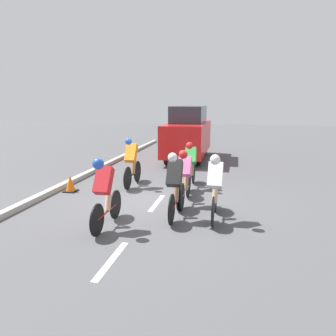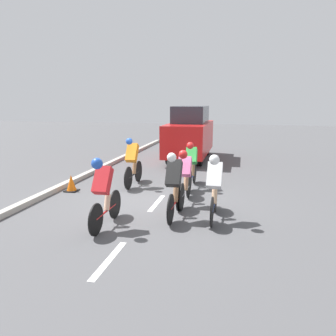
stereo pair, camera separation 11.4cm
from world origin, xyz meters
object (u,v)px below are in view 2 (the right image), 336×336
at_px(cyclist_pink, 185,176).
at_px(cyclist_white, 214,185).
at_px(cyclist_orange, 133,161).
at_px(support_car, 190,133).
at_px(cyclist_black, 174,184).
at_px(cyclist_green, 192,164).
at_px(cyclist_red, 103,190).
at_px(traffic_cone, 71,183).

xyz_separation_m(cyclist_pink, cyclist_white, (-0.82, 0.97, 0.04)).
height_order(cyclist_orange, support_car, support_car).
distance_m(cyclist_black, support_car, 7.79).
bearing_deg(cyclist_pink, cyclist_green, -87.48).
distance_m(cyclist_pink, cyclist_green, 1.67).
bearing_deg(support_car, cyclist_green, 99.52).
bearing_deg(cyclist_orange, cyclist_red, 98.70).
distance_m(cyclist_pink, cyclist_white, 1.27).
bearing_deg(cyclist_white, cyclist_pink, -49.65).
xyz_separation_m(cyclist_pink, support_car, (0.91, -6.68, 0.42)).
bearing_deg(traffic_cone, cyclist_orange, -148.42).
bearing_deg(traffic_cone, cyclist_black, 155.20).
xyz_separation_m(cyclist_orange, cyclist_black, (-1.84, 2.55, 0.01)).
bearing_deg(traffic_cone, cyclist_red, 130.72).
height_order(cyclist_red, cyclist_black, cyclist_black).
height_order(cyclist_orange, cyclist_white, cyclist_orange).
relative_size(cyclist_pink, cyclist_white, 1.03).
bearing_deg(support_car, cyclist_red, 86.94).
height_order(cyclist_black, traffic_cone, cyclist_black).
xyz_separation_m(cyclist_red, cyclist_black, (-1.31, -0.86, -0.02)).
distance_m(cyclist_orange, support_car, 5.29).
height_order(cyclist_red, traffic_cone, cyclist_red).
bearing_deg(cyclist_black, cyclist_white, -173.79).
relative_size(cyclist_green, traffic_cone, 3.46).
height_order(cyclist_orange, cyclist_pink, cyclist_orange).
bearing_deg(support_car, cyclist_black, 96.30).
relative_size(cyclist_red, cyclist_black, 1.02).
distance_m(cyclist_green, support_car, 5.10).
xyz_separation_m(cyclist_black, support_car, (0.85, -7.74, 0.38)).
height_order(cyclist_red, cyclist_white, cyclist_red).
xyz_separation_m(cyclist_orange, cyclist_pink, (-1.90, 1.49, -0.03)).
bearing_deg(cyclist_red, support_car, -93.06).
relative_size(cyclist_green, cyclist_white, 1.02).
relative_size(cyclist_red, support_car, 0.37).
distance_m(cyclist_orange, cyclist_black, 3.14).
relative_size(cyclist_black, traffic_cone, 3.33).
height_order(cyclist_pink, support_car, support_car).
bearing_deg(cyclist_orange, cyclist_green, -174.46).
bearing_deg(cyclist_pink, cyclist_white, 130.35).
relative_size(cyclist_pink, support_car, 0.38).
xyz_separation_m(cyclist_orange, cyclist_white, (-2.72, 2.46, 0.01)).
distance_m(cyclist_red, support_car, 8.62).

